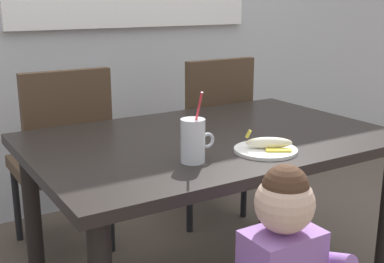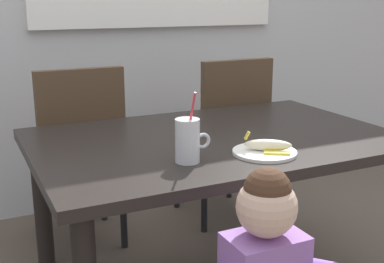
% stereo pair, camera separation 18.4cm
% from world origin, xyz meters
% --- Properties ---
extents(dining_table, '(1.44, 0.95, 0.74)m').
position_xyz_m(dining_table, '(0.00, 0.00, 0.64)').
color(dining_table, black).
rests_on(dining_table, ground).
extents(dining_chair_left, '(0.44, 0.45, 0.96)m').
position_xyz_m(dining_chair_left, '(-0.40, 0.71, 0.54)').
color(dining_chair_left, '#4C3826').
rests_on(dining_chair_left, ground).
extents(dining_chair_right, '(0.44, 0.44, 0.96)m').
position_xyz_m(dining_chair_right, '(0.44, 0.69, 0.54)').
color(dining_chair_right, '#4C3826').
rests_on(dining_chair_right, ground).
extents(milk_cup, '(0.13, 0.09, 0.25)m').
position_xyz_m(milk_cup, '(-0.24, -0.25, 0.80)').
color(milk_cup, silver).
rests_on(milk_cup, dining_table).
extents(snack_plate, '(0.23, 0.23, 0.01)m').
position_xyz_m(snack_plate, '(0.05, -0.28, 0.74)').
color(snack_plate, white).
rests_on(snack_plate, dining_table).
extents(peeled_banana, '(0.17, 0.15, 0.07)m').
position_xyz_m(peeled_banana, '(0.06, -0.29, 0.77)').
color(peeled_banana, '#F4EAC6').
rests_on(peeled_banana, snack_plate).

